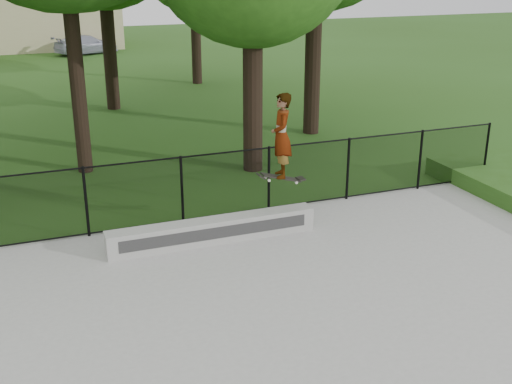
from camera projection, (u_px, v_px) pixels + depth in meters
ground at (296, 382)px, 8.75m from camera, size 100.00×100.00×0.00m
concrete_slab at (296, 380)px, 8.74m from camera, size 14.00×12.00×0.06m
grind_ledge at (213, 230)px, 12.87m from camera, size 4.28×0.40×0.49m
car_c at (86, 44)px, 38.62m from camera, size 3.92×2.91×1.13m
skater_airborne at (281, 137)px, 12.63m from camera, size 0.82×0.70×1.89m
chainlink_fence at (182, 190)px, 13.64m from camera, size 16.06×0.06×1.50m
distant_building at (19, 13)px, 40.63m from camera, size 12.40×6.40×4.30m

